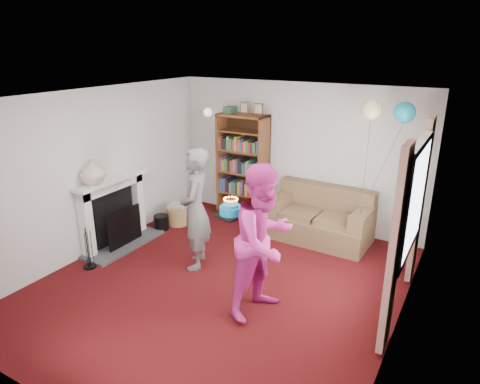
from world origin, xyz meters
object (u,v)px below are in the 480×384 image
Objects in this scene: bookcase at (244,167)px; person_striped at (195,209)px; sofa at (321,220)px; person_magenta at (264,241)px; birthday_cake at (231,210)px.

bookcase is 2.06m from person_striped.
bookcase is 1.30× the size of sofa.
bookcase is 1.74m from sofa.
bookcase is 1.15× the size of person_magenta.
person_striped reaches higher than sofa.
bookcase is 2.77m from birthday_cake.
sofa is 0.88× the size of person_magenta.
bookcase is 6.58× the size of birthday_cake.
birthday_cake is (0.86, -0.45, 0.31)m from person_striped.
bookcase reaches higher than person_magenta.
sofa is at bearing 118.14° from person_striped.
bookcase is at bearing 163.03° from person_striped.
person_magenta reaches higher than person_striped.
sofa is 2.39m from person_magenta.
sofa is 5.06× the size of birthday_cake.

